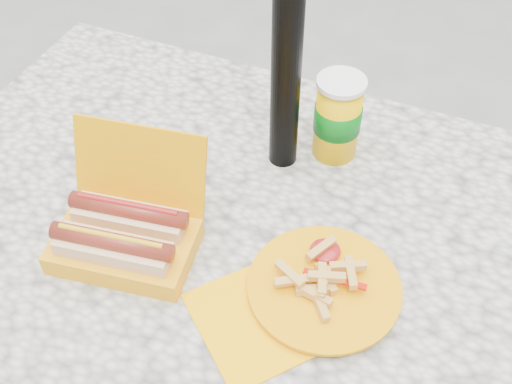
% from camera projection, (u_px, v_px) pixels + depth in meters
% --- Properties ---
extents(picnic_table, '(1.20, 0.80, 0.75)m').
position_uv_depth(picnic_table, '(248.00, 259.00, 1.15)').
color(picnic_table, beige).
rests_on(picnic_table, ground).
extents(hotdog_box, '(0.24, 0.22, 0.17)m').
position_uv_depth(hotdog_box, '(125.00, 234.00, 0.99)').
color(hotdog_box, '#E79400').
rests_on(hotdog_box, picnic_table).
extents(fries_plate, '(0.31, 0.32, 0.05)m').
position_uv_depth(fries_plate, '(319.00, 288.00, 0.96)').
color(fries_plate, '#FFB001').
rests_on(fries_plate, picnic_table).
extents(soda_cup, '(0.09, 0.09, 0.16)m').
position_uv_depth(soda_cup, '(338.00, 117.00, 1.12)').
color(soda_cup, '#FFBE00').
rests_on(soda_cup, picnic_table).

